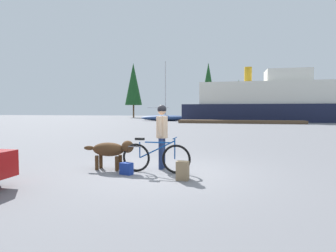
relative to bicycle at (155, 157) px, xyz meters
name	(u,v)px	position (x,y,z in m)	size (l,w,h in m)	color
ground_plane	(165,172)	(0.22, 0.11, -0.40)	(160.00, 160.00, 0.00)	slate
bicycle	(155,157)	(0.00, 0.00, 0.00)	(1.84, 0.44, 0.93)	black
person_cyclist	(162,130)	(0.04, 0.54, 0.68)	(0.32, 0.53, 1.78)	navy
dog	(111,150)	(-1.28, 0.09, 0.14)	(1.46, 0.44, 0.81)	#472D19
backpack	(183,171)	(0.83, -0.63, -0.18)	(0.28, 0.20, 0.45)	#8C7251
handbag_pannier	(126,169)	(-0.66, -0.37, -0.25)	(0.32, 0.18, 0.30)	navy
dock_pier	(240,122)	(3.17, 29.79, -0.20)	(15.63, 2.33, 0.40)	brown
ferry_boat	(269,103)	(7.65, 36.84, 2.41)	(25.01, 7.41, 8.15)	#191E38
sailboat_moored	(165,118)	(-8.10, 36.13, 0.10)	(8.09, 2.27, 9.42)	navy
pine_tree_far_left	(133,84)	(-19.89, 54.29, 7.32)	(3.93, 3.93, 12.55)	#4C331E
pine_tree_center	(208,85)	(-2.65, 53.12, 6.68)	(3.39, 3.39, 11.82)	#4C331E
pine_tree_far_right	(310,87)	(17.68, 54.50, 5.93)	(3.90, 3.90, 9.84)	#4C331E
pine_tree_mid_back	(239,94)	(3.77, 57.43, 4.93)	(3.29, 3.29, 8.51)	#4C331E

